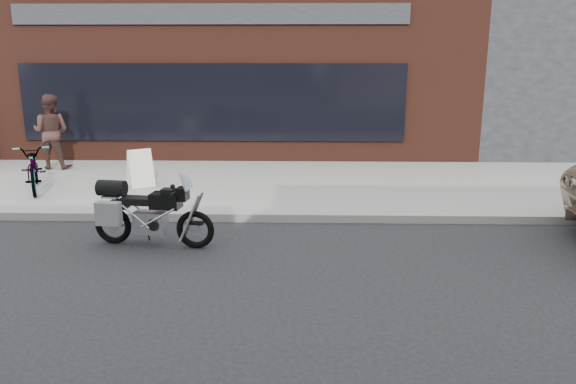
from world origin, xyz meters
TOP-DOWN VIEW (x-y plane):
  - ground at (0.00, 0.00)m, footprint 120.00×120.00m
  - near_sidewalk at (0.00, 7.00)m, footprint 44.00×6.00m
  - storefront at (-2.00, 13.98)m, footprint 14.00×10.07m
  - motorcycle at (-2.13, 2.74)m, footprint 1.98×0.65m
  - bicycle_front at (-5.27, 5.69)m, footprint 1.39×2.02m
  - sandwich_sign at (-3.16, 6.11)m, footprint 0.68×0.66m
  - cafe_patron_left at (-5.86, 7.96)m, footprint 0.91×0.72m

SIDE VIEW (x-z plane):
  - ground at x=0.00m, z-range 0.00..0.00m
  - near_sidewalk at x=0.00m, z-range 0.00..0.15m
  - motorcycle at x=-2.13m, z-range -0.09..1.17m
  - sandwich_sign at x=-3.16m, z-range 0.15..0.96m
  - bicycle_front at x=-5.27m, z-range 0.15..1.16m
  - cafe_patron_left at x=-5.86m, z-range 0.15..1.99m
  - storefront at x=-2.00m, z-range 0.00..4.50m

